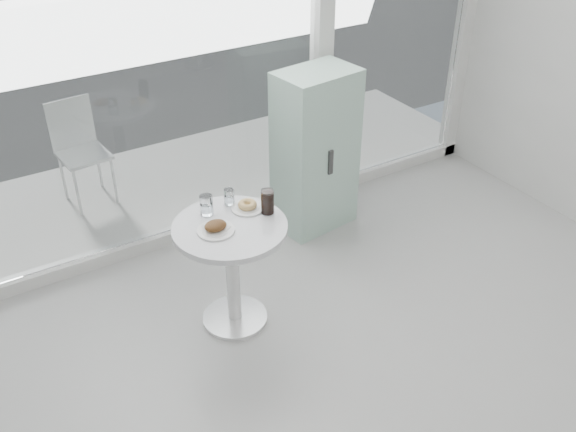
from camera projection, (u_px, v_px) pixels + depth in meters
storefront at (225, 15)px, 4.48m from camera, size 5.00×0.14×3.00m
main_table at (231, 254)px, 4.07m from camera, size 0.72×0.72×0.77m
patio_deck at (189, 179)px, 5.94m from camera, size 5.60×1.60×0.05m
mint_cabinet at (315, 151)px, 5.03m from camera, size 0.65×0.48×1.31m
patio_chair at (79, 145)px, 5.35m from camera, size 0.42×0.42×0.88m
plate_fritter at (216, 227)px, 3.89m from camera, size 0.23×0.23×0.07m
plate_donut at (247, 206)px, 4.10m from camera, size 0.21×0.21×0.05m
water_tumbler_a at (206, 206)px, 4.03m from camera, size 0.08×0.08×0.13m
water_tumbler_b at (229, 198)px, 4.14m from camera, size 0.07×0.07×0.11m
cola_glass at (268, 202)px, 4.03m from camera, size 0.08×0.08×0.16m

